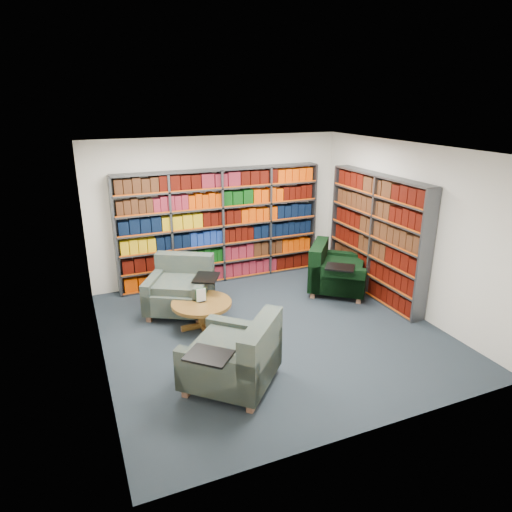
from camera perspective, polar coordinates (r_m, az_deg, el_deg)
name	(u,v)px	position (r m, az deg, el deg)	size (l,w,h in m)	color
room_shell	(272,246)	(6.73, 1.98, 1.25)	(5.02, 5.02, 2.82)	black
bookshelf_back	(221,226)	(8.90, -4.34, 3.72)	(4.00, 0.28, 2.20)	#47494F
bookshelf_right	(376,237)	(8.48, 14.76, 2.33)	(0.28, 2.50, 2.20)	#47494F
chair_teal_left	(181,289)	(7.91, -9.31, -4.13)	(1.37, 1.37, 0.92)	#001A34
chair_green_right	(334,273)	(8.65, 9.67, -2.08)	(1.41, 1.42, 0.92)	black
chair_teal_front	(238,360)	(5.84, -2.25, -12.82)	(1.46, 1.46, 0.94)	#001A34
coffee_table	(202,307)	(7.26, -6.80, -6.37)	(0.95, 0.95, 0.67)	brown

